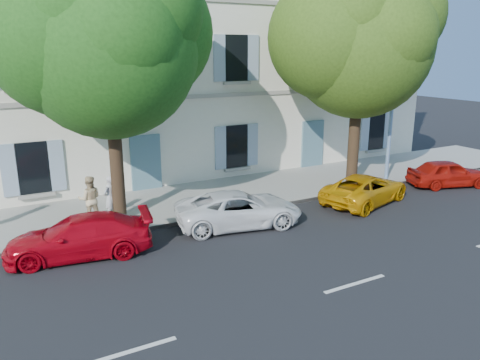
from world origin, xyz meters
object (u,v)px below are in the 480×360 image
car_white_coupe (239,209)px  pedestrian_b (90,199)px  street_lamp (397,76)px  car_yellow_supercar (365,189)px  car_red_coupe (79,237)px  car_red_hatchback (448,173)px  tree_left (108,49)px  pedestrian_a (110,198)px  tree_right (360,47)px

car_white_coupe → pedestrian_b: (-4.51, 2.49, 0.35)m
car_white_coupe → street_lamp: 9.87m
car_white_coupe → car_yellow_supercar: size_ratio=1.05×
car_red_coupe → car_red_hatchback: (15.95, -0.21, -0.00)m
street_lamp → car_red_coupe: bearing=-173.8°
car_red_coupe → car_white_coupe: bearing=99.3°
tree_left → car_red_coupe: bearing=-129.5°
car_red_hatchback → pedestrian_b: 15.36m
pedestrian_a → pedestrian_b: (-0.66, 0.15, 0.01)m
street_lamp → car_red_hatchback: bearing=-43.6°
car_white_coupe → tree_right: 8.90m
car_red_coupe → tree_left: tree_left is taller
tree_right → street_lamp: bearing=-8.2°
car_red_hatchback → street_lamp: 4.92m
car_red_coupe → pedestrian_b: size_ratio=2.59×
car_red_coupe → pedestrian_b: 2.59m
car_white_coupe → car_yellow_supercar: bearing=-80.2°
car_white_coupe → tree_right: bearing=-62.9°
tree_left → pedestrian_a: size_ratio=5.61×
car_yellow_supercar → pedestrian_b: bearing=58.8°
street_lamp → pedestrian_b: size_ratio=5.08×
car_white_coupe → car_red_hatchback: bearing=-79.3°
car_white_coupe → tree_left: (-3.59, 2.18, 5.35)m
tree_left → tree_right: bearing=-1.7°
car_red_coupe → car_red_hatchback: bearing=99.2°
tree_right → street_lamp: tree_right is taller
car_white_coupe → car_red_hatchback: size_ratio=1.23×
car_yellow_supercar → pedestrian_a: (-9.50, 2.52, 0.37)m
car_red_hatchback → street_lamp: size_ratio=0.43×
car_yellow_supercar → street_lamp: bearing=-77.1°
tree_left → street_lamp: size_ratio=1.09×
street_lamp → pedestrian_a: bearing=176.6°
pedestrian_b → pedestrian_a: bearing=177.9°
car_white_coupe → car_yellow_supercar: (5.65, -0.18, -0.03)m
street_lamp → tree_right: bearing=171.8°
tree_left → pedestrian_a: bearing=149.1°
car_red_hatchback → pedestrian_b: size_ratio=2.20×
tree_right → tree_left: bearing=178.3°
car_red_coupe → pedestrian_a: (1.49, 2.28, 0.34)m
car_red_hatchback → tree_left: size_ratio=0.40×
car_white_coupe → tree_left: bearing=70.2°
car_red_coupe → tree_left: bearing=150.4°
car_red_hatchback → tree_right: size_ratio=0.39×
pedestrian_a → car_white_coupe: bearing=110.6°
tree_left → pedestrian_b: size_ratio=5.55×
tree_right → pedestrian_a: bearing=177.5°
car_red_hatchback → car_red_coupe: bearing=107.6°
car_red_hatchback → pedestrian_a: bearing=98.6°
car_red_hatchback → tree_left: bearing=99.1°
car_red_hatchback → pedestrian_a: (-14.46, 2.49, 0.35)m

